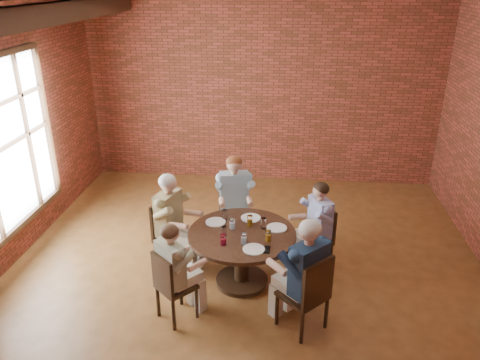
# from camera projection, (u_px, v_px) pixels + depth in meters

# --- Properties ---
(floor) EXTENTS (7.00, 7.00, 0.00)m
(floor) POSITION_uv_depth(u_px,v_px,m) (244.00, 282.00, 6.14)
(floor) COLOR #945B2D
(floor) RESTS_ON ground
(ceiling) EXTENTS (7.00, 7.00, 0.00)m
(ceiling) POSITION_uv_depth(u_px,v_px,m) (245.00, 7.00, 4.77)
(ceiling) COLOR white
(ceiling) RESTS_ON wall_back
(wall_back) EXTENTS (7.00, 0.00, 7.00)m
(wall_back) POSITION_uv_depth(u_px,v_px,m) (262.00, 93.00, 8.65)
(wall_back) COLOR #983D2B
(wall_back) RESTS_ON ground
(ceiling_beam) EXTENTS (0.22, 6.90, 0.26)m
(ceiling_beam) POSITION_uv_depth(u_px,v_px,m) (20.00, 18.00, 5.06)
(ceiling_beam) COLOR black
(ceiling_beam) RESTS_ON ceiling
(window) EXTENTS (0.10, 2.16, 2.36)m
(window) POSITION_uv_depth(u_px,v_px,m) (7.00, 145.00, 6.14)
(window) COLOR white
(window) RESTS_ON wall_left
(dining_table) EXTENTS (1.36, 1.36, 0.75)m
(dining_table) POSITION_uv_depth(u_px,v_px,m) (242.00, 248.00, 5.93)
(dining_table) COLOR black
(dining_table) RESTS_ON floor
(chair_a) EXTENTS (0.52, 0.52, 0.90)m
(chair_a) POSITION_uv_depth(u_px,v_px,m) (320.00, 235.00, 6.30)
(chair_a) COLOR black
(chair_a) RESTS_ON floor
(diner_a) EXTENTS (0.75, 0.70, 1.26)m
(diner_a) POSITION_uv_depth(u_px,v_px,m) (316.00, 227.00, 6.22)
(diner_a) COLOR #3D4A9E
(diner_a) RESTS_ON floor
(chair_b) EXTENTS (0.51, 0.51, 0.95)m
(chair_b) POSITION_uv_depth(u_px,v_px,m) (234.00, 208.00, 6.97)
(chair_b) COLOR black
(chair_b) RESTS_ON floor
(diner_b) EXTENTS (0.66, 0.76, 1.35)m
(diner_b) POSITION_uv_depth(u_px,v_px,m) (235.00, 201.00, 6.83)
(diner_b) COLOR #8097A3
(diner_b) RESTS_ON floor
(chair_c) EXTENTS (0.55, 0.55, 0.95)m
(chair_c) POSITION_uv_depth(u_px,v_px,m) (168.00, 231.00, 6.34)
(chair_c) COLOR black
(chair_c) RESTS_ON floor
(diner_c) EXTENTS (0.80, 0.72, 1.35)m
(diner_c) POSITION_uv_depth(u_px,v_px,m) (173.00, 222.00, 6.25)
(diner_c) COLOR brown
(diner_c) RESTS_ON floor
(chair_d) EXTENTS (0.54, 0.54, 0.89)m
(chair_d) POSITION_uv_depth(u_px,v_px,m) (171.00, 285.00, 5.29)
(chair_d) COLOR black
(chair_d) RESTS_ON floor
(diner_d) EXTENTS (0.74, 0.75, 1.24)m
(diner_d) POSITION_uv_depth(u_px,v_px,m) (175.00, 272.00, 5.28)
(diner_d) COLOR #BDAE95
(diner_d) RESTS_ON floor
(chair_e) EXTENTS (0.64, 0.64, 0.97)m
(chair_e) POSITION_uv_depth(u_px,v_px,m) (309.00, 292.00, 5.10)
(chair_e) COLOR black
(chair_e) RESTS_ON floor
(diner_e) EXTENTS (0.88, 0.88, 1.39)m
(diner_e) POSITION_uv_depth(u_px,v_px,m) (304.00, 275.00, 5.10)
(diner_e) COLOR #162740
(diner_e) RESTS_ON floor
(plate_a) EXTENTS (0.26, 0.26, 0.01)m
(plate_a) POSITION_uv_depth(u_px,v_px,m) (277.00, 228.00, 5.93)
(plate_a) COLOR white
(plate_a) RESTS_ON dining_table
(plate_b) EXTENTS (0.26, 0.26, 0.01)m
(plate_b) POSITION_uv_depth(u_px,v_px,m) (251.00, 218.00, 6.18)
(plate_b) COLOR white
(plate_b) RESTS_ON dining_table
(plate_c) EXTENTS (0.26, 0.26, 0.01)m
(plate_c) POSITION_uv_depth(u_px,v_px,m) (216.00, 222.00, 6.07)
(plate_c) COLOR white
(plate_c) RESTS_ON dining_table
(plate_d) EXTENTS (0.26, 0.26, 0.01)m
(plate_d) POSITION_uv_depth(u_px,v_px,m) (254.00, 249.00, 5.47)
(plate_d) COLOR white
(plate_d) RESTS_ON dining_table
(glass_a) EXTENTS (0.07, 0.07, 0.14)m
(glass_a) POSITION_uv_depth(u_px,v_px,m) (264.00, 223.00, 5.92)
(glass_a) COLOR white
(glass_a) RESTS_ON dining_table
(glass_b) EXTENTS (0.07, 0.07, 0.14)m
(glass_b) POSITION_uv_depth(u_px,v_px,m) (250.00, 221.00, 5.98)
(glass_b) COLOR white
(glass_b) RESTS_ON dining_table
(glass_c) EXTENTS (0.07, 0.07, 0.14)m
(glass_c) POSITION_uv_depth(u_px,v_px,m) (225.00, 215.00, 6.12)
(glass_c) COLOR white
(glass_c) RESTS_ON dining_table
(glass_d) EXTENTS (0.07, 0.07, 0.14)m
(glass_d) POSITION_uv_depth(u_px,v_px,m) (232.00, 224.00, 5.90)
(glass_d) COLOR white
(glass_d) RESTS_ON dining_table
(glass_e) EXTENTS (0.07, 0.07, 0.14)m
(glass_e) POSITION_uv_depth(u_px,v_px,m) (224.00, 232.00, 5.72)
(glass_e) COLOR white
(glass_e) RESTS_ON dining_table
(glass_f) EXTENTS (0.07, 0.07, 0.14)m
(glass_f) POSITION_uv_depth(u_px,v_px,m) (223.00, 240.00, 5.54)
(glass_f) COLOR white
(glass_f) RESTS_ON dining_table
(glass_g) EXTENTS (0.07, 0.07, 0.14)m
(glass_g) POSITION_uv_depth(u_px,v_px,m) (244.00, 239.00, 5.57)
(glass_g) COLOR white
(glass_g) RESTS_ON dining_table
(glass_h) EXTENTS (0.07, 0.07, 0.14)m
(glass_h) POSITION_uv_depth(u_px,v_px,m) (268.00, 236.00, 5.63)
(glass_h) COLOR white
(glass_h) RESTS_ON dining_table
(smartphone) EXTENTS (0.08, 0.16, 0.01)m
(smartphone) POSITION_uv_depth(u_px,v_px,m) (267.00, 250.00, 5.46)
(smartphone) COLOR black
(smartphone) RESTS_ON dining_table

